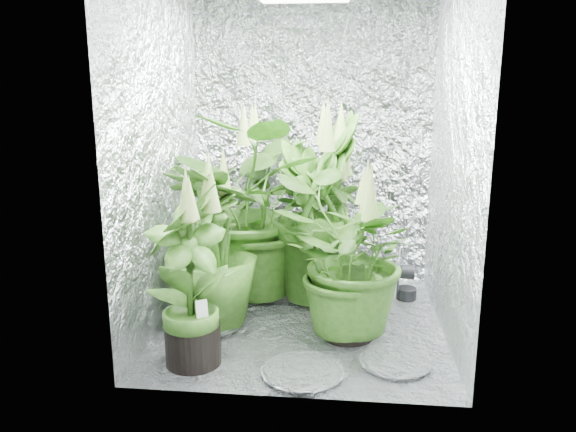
% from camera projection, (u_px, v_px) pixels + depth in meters
% --- Properties ---
extents(ground, '(1.60, 1.60, 0.00)m').
position_uv_depth(ground, '(302.00, 323.00, 3.27)').
color(ground, silver).
rests_on(ground, ground).
extents(walls, '(1.62, 1.62, 2.00)m').
position_uv_depth(walls, '(303.00, 152.00, 3.04)').
color(walls, silver).
rests_on(walls, ground).
extents(plant_a, '(1.34, 1.34, 1.26)m').
position_uv_depth(plant_a, '(251.00, 206.00, 3.56)').
color(plant_a, black).
rests_on(plant_a, ground).
extents(plant_b, '(0.60, 0.60, 0.98)m').
position_uv_depth(plant_b, '(330.00, 222.00, 3.76)').
color(plant_b, black).
rests_on(plant_b, ground).
extents(plant_c, '(0.81, 0.81, 1.27)m').
position_uv_depth(plant_c, '(318.00, 210.00, 3.50)').
color(plant_c, black).
rests_on(plant_c, ground).
extents(plant_d, '(0.64, 0.64, 1.01)m').
position_uv_depth(plant_d, '(213.00, 249.00, 3.14)').
color(plant_d, black).
rests_on(plant_d, ground).
extents(plant_e, '(1.05, 1.05, 0.96)m').
position_uv_depth(plant_e, '(350.00, 259.00, 2.99)').
color(plant_e, black).
rests_on(plant_e, ground).
extents(plant_f, '(0.57, 0.57, 0.99)m').
position_uv_depth(plant_f, '(190.00, 277.00, 2.70)').
color(plant_f, black).
rests_on(plant_f, ground).
extents(circulation_fan, '(0.14, 0.29, 0.33)m').
position_uv_depth(circulation_fan, '(403.00, 278.00, 3.62)').
color(circulation_fan, black).
rests_on(circulation_fan, ground).
extents(plant_label, '(0.06, 0.05, 0.09)m').
position_uv_depth(plant_label, '(202.00, 309.00, 2.70)').
color(plant_label, white).
rests_on(plant_label, plant_f).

